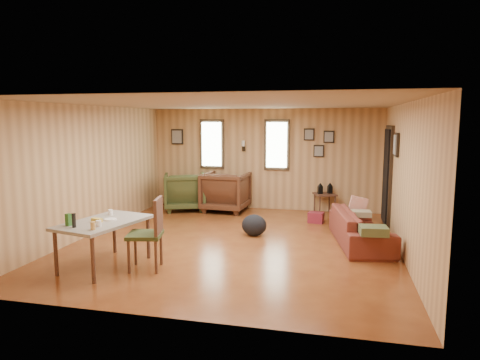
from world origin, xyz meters
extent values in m
cube|color=brown|center=(0.00, 0.00, -0.01)|extent=(5.50, 6.00, 0.02)
cube|color=#997C5B|center=(0.00, 0.00, 2.41)|extent=(5.50, 6.00, 0.02)
cube|color=tan|center=(0.00, 3.01, 1.20)|extent=(5.50, 0.02, 2.40)
cube|color=tan|center=(0.00, -3.01, 1.20)|extent=(5.50, 0.02, 2.40)
cube|color=tan|center=(-2.76, 0.00, 1.20)|extent=(0.02, 6.00, 2.40)
cube|color=tan|center=(2.76, 0.00, 1.20)|extent=(0.02, 6.00, 2.40)
cube|color=black|center=(-1.30, 2.97, 1.55)|extent=(0.60, 0.05, 1.20)
cube|color=#E0F2D1|center=(-1.30, 2.93, 1.55)|extent=(0.48, 0.04, 1.06)
cube|color=black|center=(0.30, 2.97, 1.55)|extent=(0.60, 0.05, 1.20)
cube|color=#E0F2D1|center=(0.30, 2.93, 1.55)|extent=(0.48, 0.04, 1.06)
cube|color=black|center=(-0.50, 2.95, 1.45)|extent=(0.07, 0.05, 0.12)
cylinder|color=silver|center=(-0.50, 2.89, 1.58)|extent=(0.07, 0.07, 0.14)
cube|color=black|center=(2.72, 1.95, 1.00)|extent=(0.06, 1.00, 2.05)
cube|color=black|center=(2.68, 1.95, 1.00)|extent=(0.04, 0.82, 1.90)
cube|color=black|center=(1.05, 2.97, 1.80)|extent=(0.24, 0.04, 0.28)
cube|color=#9E998C|center=(1.05, 2.94, 1.80)|extent=(0.19, 0.02, 0.22)
cube|color=black|center=(1.50, 2.97, 1.75)|extent=(0.24, 0.04, 0.28)
cube|color=#9E998C|center=(1.50, 2.94, 1.75)|extent=(0.19, 0.02, 0.22)
cube|color=black|center=(1.28, 2.97, 1.42)|extent=(0.24, 0.04, 0.28)
cube|color=#9E998C|center=(1.28, 2.94, 1.42)|extent=(0.19, 0.02, 0.22)
cube|color=black|center=(-2.20, 2.97, 1.72)|extent=(0.30, 0.04, 0.38)
cube|color=#9E998C|center=(-2.20, 2.94, 1.72)|extent=(0.24, 0.02, 0.31)
cube|color=black|center=(2.72, 0.85, 1.70)|extent=(0.04, 0.34, 0.42)
cube|color=#9E998C|center=(2.69, 0.85, 1.70)|extent=(0.02, 0.27, 0.34)
imported|color=maroon|center=(2.14, 0.39, 0.39)|extent=(0.91, 2.04, 0.77)
imported|color=#4A2716|center=(-0.82, 2.48, 0.51)|extent=(1.05, 0.99, 1.02)
imported|color=#383E1C|center=(-1.82, 2.41, 0.49)|extent=(1.20, 1.16, 0.97)
cube|color=brown|center=(-1.46, 2.74, 0.58)|extent=(0.72, 0.69, 0.04)
cube|color=brown|center=(-1.46, 2.74, 0.19)|extent=(0.66, 0.63, 0.03)
cylinder|color=brown|center=(-1.62, 2.46, 0.28)|extent=(0.05, 0.05, 0.57)
cylinder|color=brown|center=(-1.16, 2.62, 0.28)|extent=(0.05, 0.05, 0.57)
cylinder|color=brown|center=(-1.76, 2.85, 0.28)|extent=(0.05, 0.05, 0.57)
cylinder|color=brown|center=(-1.31, 3.02, 0.28)|extent=(0.05, 0.05, 0.57)
cube|color=brown|center=(-1.58, 2.69, 0.67)|extent=(0.11, 0.06, 0.14)
cube|color=brown|center=(-1.37, 2.77, 0.66)|extent=(0.10, 0.05, 0.13)
cube|color=brown|center=(1.45, 2.74, 0.45)|extent=(0.59, 0.59, 0.04)
cylinder|color=brown|center=(1.36, 2.51, 0.22)|extent=(0.04, 0.04, 0.45)
cylinder|color=brown|center=(1.69, 2.64, 0.22)|extent=(0.04, 0.04, 0.45)
cylinder|color=brown|center=(1.22, 2.84, 0.22)|extent=(0.04, 0.04, 0.45)
cylinder|color=brown|center=(1.55, 2.97, 0.22)|extent=(0.04, 0.04, 0.45)
cube|color=black|center=(1.35, 2.69, 0.55)|extent=(0.13, 0.13, 0.16)
cone|color=black|center=(1.35, 2.69, 0.67)|extent=(0.18, 0.18, 0.09)
cube|color=black|center=(1.56, 2.78, 0.55)|extent=(0.13, 0.13, 0.16)
cone|color=black|center=(1.56, 2.78, 0.67)|extent=(0.18, 0.18, 0.09)
cube|color=maroon|center=(1.31, 1.79, 0.11)|extent=(0.34, 0.27, 0.22)
ellipsoid|color=black|center=(0.25, 0.49, 0.20)|extent=(0.52, 0.44, 0.40)
cube|color=#454C2A|center=(2.28, -0.56, 0.49)|extent=(0.43, 0.36, 0.13)
cube|color=#B4281B|center=(2.11, 0.95, 0.57)|extent=(0.37, 0.13, 0.36)
cube|color=gray|center=(2.15, 0.70, 0.47)|extent=(0.37, 0.30, 0.10)
cube|color=gray|center=(-1.55, -1.65, 0.66)|extent=(1.07, 1.48, 0.04)
cylinder|color=brown|center=(-2.01, -2.14, 0.32)|extent=(0.06, 0.06, 0.64)
cylinder|color=brown|center=(-1.35, -2.29, 0.32)|extent=(0.06, 0.06, 0.64)
cylinder|color=brown|center=(-1.76, -1.01, 0.32)|extent=(0.06, 0.06, 0.64)
cylinder|color=brown|center=(-1.10, -1.16, 0.32)|extent=(0.06, 0.06, 0.64)
cylinder|color=white|center=(-1.45, -1.94, 0.72)|extent=(0.08, 0.08, 0.08)
cylinder|color=white|center=(-1.67, -1.26, 0.72)|extent=(0.08, 0.08, 0.08)
cube|color=#2B6123|center=(-1.87, -2.02, 0.77)|extent=(0.07, 0.07, 0.17)
cylinder|color=black|center=(-1.74, -2.08, 0.78)|extent=(0.06, 0.06, 0.20)
cylinder|color=tan|center=(-1.42, -2.13, 0.73)|extent=(0.08, 0.08, 0.11)
cylinder|color=white|center=(-1.49, -1.57, 0.69)|extent=(0.21, 0.21, 0.02)
cube|color=gold|center=(-1.61, -1.73, 0.71)|extent=(0.17, 0.10, 0.05)
cube|color=#383E1C|center=(-0.93, -1.62, 0.50)|extent=(0.56, 0.56, 0.06)
cube|color=brown|center=(-0.73, -1.58, 0.78)|extent=(0.14, 0.45, 0.51)
cylinder|color=brown|center=(-1.07, -1.85, 0.25)|extent=(0.05, 0.05, 0.49)
cylinder|color=brown|center=(-0.70, -1.76, 0.25)|extent=(0.05, 0.05, 0.49)
cylinder|color=brown|center=(-1.15, -1.48, 0.25)|extent=(0.05, 0.05, 0.49)
cylinder|color=brown|center=(-0.78, -1.39, 0.25)|extent=(0.05, 0.05, 0.49)
camera|label=1|loc=(1.74, -7.08, 2.12)|focal=32.00mm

